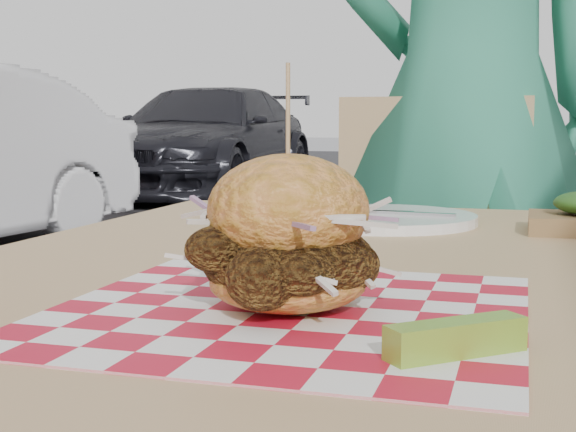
# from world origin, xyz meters

# --- Properties ---
(diner) EXTENTS (0.81, 0.68, 1.89)m
(diner) POSITION_xyz_m (0.07, 1.37, 0.94)
(diner) COLOR #2F8A6B
(diner) RESTS_ON ground
(car_dark) EXTENTS (1.96, 4.57, 1.31)m
(car_dark) POSITION_xyz_m (-3.60, 8.79, 0.66)
(car_dark) COLOR black
(car_dark) RESTS_ON ground
(patio_table) EXTENTS (0.80, 1.20, 0.75)m
(patio_table) POSITION_xyz_m (-0.00, 0.30, 0.67)
(patio_table) COLOR tan
(patio_table) RESTS_ON ground
(patio_chair) EXTENTS (0.42, 0.43, 0.95)m
(patio_chair) POSITION_xyz_m (-0.00, 1.21, 0.55)
(patio_chair) COLOR tan
(patio_chair) RESTS_ON ground
(paper_liner) EXTENTS (0.36, 0.36, 0.00)m
(paper_liner) POSITION_xyz_m (0.02, 0.11, 0.75)
(paper_liner) COLOR red
(paper_liner) RESTS_ON patio_table
(sandwich) EXTENTS (0.17, 0.17, 0.19)m
(sandwich) POSITION_xyz_m (0.02, 0.11, 0.80)
(sandwich) COLOR #D3823B
(sandwich) RESTS_ON paper_liner
(pickle_spear) EXTENTS (0.09, 0.08, 0.02)m
(pickle_spear) POSITION_xyz_m (0.16, 0.02, 0.76)
(pickle_spear) COLOR olive
(pickle_spear) RESTS_ON paper_liner
(place_setting) EXTENTS (0.27, 0.27, 0.02)m
(place_setting) POSITION_xyz_m (-0.00, 0.66, 0.76)
(place_setting) COLOR white
(place_setting) RESTS_ON patio_table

